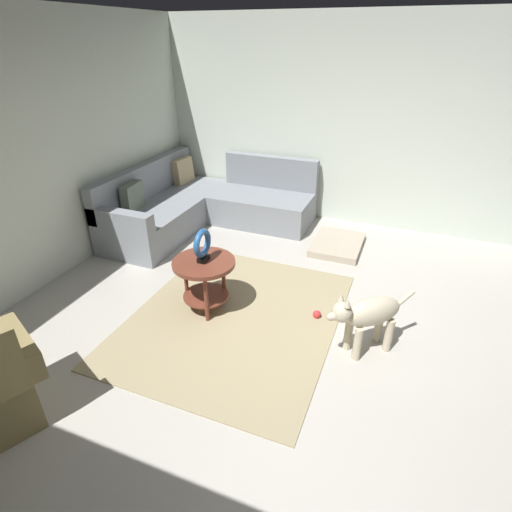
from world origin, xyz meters
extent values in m
cube|color=#B7B2A8|center=(0.00, 0.00, -0.05)|extent=(6.00, 6.00, 0.10)
cube|color=silver|center=(0.00, 2.94, 1.35)|extent=(6.00, 0.12, 2.70)
cube|color=silver|center=(2.94, 0.00, 1.35)|extent=(0.12, 6.00, 2.70)
cube|color=tan|center=(0.15, 0.70, 0.01)|extent=(2.30, 1.90, 0.01)
cube|color=gray|center=(1.73, 2.41, 0.21)|extent=(2.20, 0.85, 0.42)
cube|color=gray|center=(1.73, 2.76, 0.65)|extent=(2.20, 0.14, 0.46)
cube|color=gray|center=(2.41, 1.28, 0.21)|extent=(0.85, 1.40, 0.42)
cube|color=gray|center=(2.76, 1.28, 0.65)|extent=(0.14, 1.40, 0.46)
cube|color=gray|center=(0.71, 2.41, 0.53)|extent=(0.16, 0.85, 0.22)
cube|color=tan|center=(2.48, 2.61, 0.59)|extent=(0.39, 0.19, 0.39)
cube|color=slate|center=(1.23, 2.61, 0.59)|extent=(0.39, 0.18, 0.38)
cube|color=olive|center=(-1.30, 1.65, 0.51)|extent=(0.34, 0.59, 0.22)
cylinder|color=brown|center=(0.19, 1.03, 0.52)|extent=(0.60, 0.60, 0.04)
cylinder|color=brown|center=(0.19, 1.03, 0.15)|extent=(0.45, 0.45, 0.02)
cylinder|color=brown|center=(0.19, 1.25, 0.25)|extent=(0.04, 0.04, 0.50)
cylinder|color=brown|center=(0.01, 0.92, 0.25)|extent=(0.04, 0.04, 0.50)
cylinder|color=brown|center=(0.38, 0.92, 0.25)|extent=(0.04, 0.04, 0.50)
cube|color=black|center=(0.19, 1.03, 0.57)|extent=(0.12, 0.08, 0.05)
torus|color=#265999|center=(0.19, 1.03, 0.73)|extent=(0.28, 0.06, 0.28)
cube|color=#B2A38E|center=(1.98, 0.08, 0.04)|extent=(0.80, 0.60, 0.09)
cylinder|color=beige|center=(0.01, -0.48, 0.16)|extent=(0.07, 0.07, 0.32)
cylinder|color=beige|center=(0.11, -0.39, 0.16)|extent=(0.07, 0.07, 0.32)
cylinder|color=beige|center=(0.22, -0.71, 0.16)|extent=(0.07, 0.07, 0.32)
cylinder|color=beige|center=(0.33, -0.62, 0.16)|extent=(0.07, 0.07, 0.32)
ellipsoid|color=beige|center=(0.17, -0.55, 0.40)|extent=(0.51, 0.53, 0.24)
sphere|color=beige|center=(-0.03, -0.33, 0.48)|extent=(0.17, 0.17, 0.17)
ellipsoid|color=beige|center=(-0.09, -0.27, 0.46)|extent=(0.13, 0.14, 0.07)
cone|color=beige|center=(-0.06, -0.37, 0.59)|extent=(0.06, 0.06, 0.07)
cone|color=beige|center=(0.00, -0.31, 0.59)|extent=(0.06, 0.06, 0.07)
cylinder|color=beige|center=(0.38, -0.78, 0.44)|extent=(0.16, 0.17, 0.16)
sphere|color=red|center=(0.44, -0.04, 0.04)|extent=(0.08, 0.08, 0.08)
camera|label=1|loc=(-2.70, -0.66, 2.41)|focal=28.29mm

